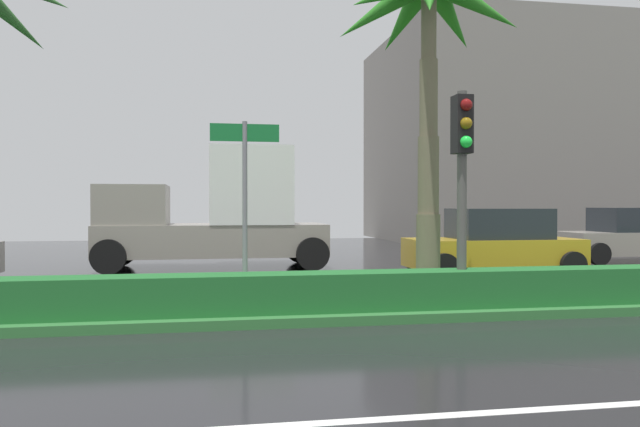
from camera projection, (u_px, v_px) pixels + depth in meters
name	position (u px, v px, depth m)	size (l,w,h in m)	color
ground_plane	(194.00, 303.00, 11.91)	(90.00, 42.00, 0.10)	black
median_strip	(193.00, 305.00, 10.92)	(85.50, 4.00, 0.15)	#2D6B33
median_hedge	(190.00, 295.00, 9.54)	(76.50, 0.70, 0.60)	#1E6028
palm_tree_centre_left	(429.00, 23.00, 12.09)	(3.88, 3.78, 6.50)	#686049
traffic_signal_median_right	(462.00, 158.00, 10.35)	(0.28, 0.43, 3.54)	#4C4C47
street_name_sign	(245.00, 189.00, 10.03)	(1.10, 0.08, 3.00)	slate
box_truck_lead	(215.00, 214.00, 17.99)	(6.40, 2.64, 3.46)	gray
car_in_traffic_second	(495.00, 244.00, 15.90)	(4.30, 2.02, 1.72)	#B28C1E
car_in_traffic_third	(630.00, 236.00, 19.94)	(4.30, 2.02, 1.72)	gray
building_far_right	(568.00, 141.00, 32.67)	(18.96, 11.67, 10.22)	slate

